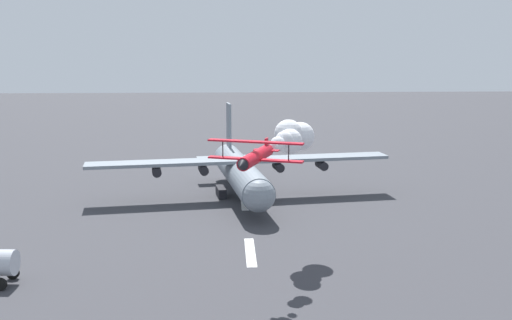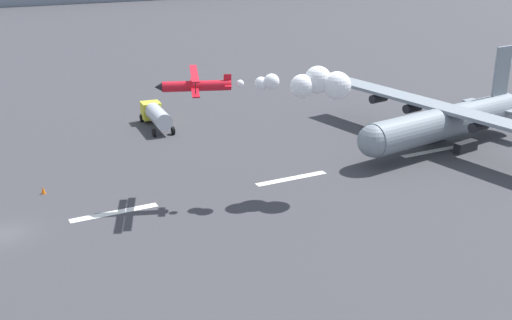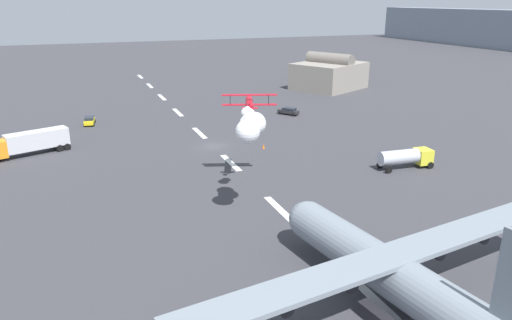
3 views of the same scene
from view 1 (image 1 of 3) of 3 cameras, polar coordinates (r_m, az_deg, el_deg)
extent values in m
cube|color=white|center=(57.65, -0.53, -8.50)|extent=(8.00, 0.90, 0.01)
cube|color=white|center=(75.32, -1.06, -3.89)|extent=(8.00, 0.90, 0.01)
cube|color=white|center=(93.29, -1.39, -1.05)|extent=(8.00, 0.90, 0.01)
cylinder|color=gray|center=(76.80, -1.42, -1.26)|extent=(23.53, 7.04, 3.73)
sphere|color=gray|center=(65.67, 0.27, -3.32)|extent=(3.55, 3.55, 3.55)
cube|color=gray|center=(76.47, -1.43, -0.03)|extent=(8.60, 37.75, 0.40)
cylinder|color=black|center=(75.26, -9.18, -1.04)|extent=(2.53, 1.43, 1.10)
cylinder|color=black|center=(75.63, -4.89, -0.88)|extent=(2.53, 1.43, 1.10)
cylinder|color=black|center=(77.17, 2.08, -0.62)|extent=(2.53, 1.43, 1.10)
cylinder|color=black|center=(78.62, 6.09, -0.46)|extent=(2.53, 1.43, 1.10)
cube|color=gray|center=(85.50, -2.53, 3.26)|extent=(2.81, 0.70, 6.00)
cube|color=gray|center=(86.20, -2.50, 0.25)|extent=(3.28, 9.19, 0.24)
cube|color=black|center=(78.72, 0.17, -2.80)|extent=(3.31, 1.45, 1.20)
cube|color=black|center=(77.97, -3.25, -2.95)|extent=(3.31, 1.45, 1.20)
cylinder|color=red|center=(45.11, 0.00, 0.29)|extent=(6.13, 2.97, 0.96)
cube|color=red|center=(44.94, -0.07, 0.06)|extent=(3.02, 6.97, 0.12)
cube|color=red|center=(44.72, -0.07, 1.69)|extent=(3.02, 6.97, 0.12)
cylinder|color=black|center=(44.17, 3.04, 0.71)|extent=(0.08, 0.08, 1.30)
cylinder|color=black|center=(45.62, -3.09, 1.03)|extent=(0.08, 0.08, 1.30)
cube|color=red|center=(47.65, 0.97, 1.39)|extent=(0.69, 0.33, 1.10)
cube|color=red|center=(47.72, 0.97, 0.92)|extent=(1.24, 2.09, 0.08)
cone|color=black|center=(41.89, -1.37, -0.52)|extent=(0.93, 1.00, 0.81)
sphere|color=white|center=(48.68, 1.66, 1.25)|extent=(0.70, 0.70, 0.70)
sphere|color=white|center=(50.59, 2.02, 1.48)|extent=(1.26, 1.26, 1.26)
sphere|color=white|center=(51.35, 2.61, 1.88)|extent=(1.45, 1.45, 1.45)
sphere|color=white|center=(54.23, 3.15, 1.73)|extent=(2.22, 2.22, 2.22)
sphere|color=white|center=(55.82, 3.02, 2.44)|extent=(2.59, 2.59, 2.59)
sphere|color=white|center=(57.30, 4.13, 2.21)|extent=(2.63, 2.63, 2.63)
cylinder|color=black|center=(52.91, -22.58, -10.58)|extent=(0.40, 1.02, 1.00)
cylinder|color=black|center=(54.95, -21.55, -9.71)|extent=(0.40, 1.02, 1.00)
camera|label=2|loc=(59.22, 64.55, 9.55)|focal=44.16mm
camera|label=3|loc=(104.87, 10.65, 13.13)|focal=33.65mm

